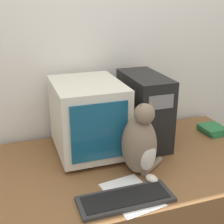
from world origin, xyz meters
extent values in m
cube|color=silver|center=(0.00, 0.98, 1.25)|extent=(7.00, 0.05, 2.50)
cube|color=brown|center=(0.00, 0.46, 0.38)|extent=(1.71, 0.92, 0.77)
cube|color=beige|center=(-0.16, 0.66, 0.78)|extent=(0.27, 0.28, 0.02)
cube|color=beige|center=(-0.16, 0.66, 1.00)|extent=(0.38, 0.47, 0.41)
cube|color=navy|center=(-0.16, 0.42, 1.00)|extent=(0.31, 0.01, 0.32)
cube|color=black|center=(0.20, 0.66, 0.99)|extent=(0.21, 0.43, 0.44)
cube|color=slate|center=(0.20, 0.44, 1.11)|extent=(0.15, 0.01, 0.08)
cube|color=#2D2D2D|center=(-0.13, 0.13, 0.78)|extent=(0.45, 0.17, 0.02)
cube|color=black|center=(-0.13, 0.13, 0.79)|extent=(0.40, 0.13, 0.00)
ellipsoid|color=#7A6651|center=(0.03, 0.34, 0.93)|extent=(0.22, 0.24, 0.32)
ellipsoid|color=beige|center=(0.05, 0.27, 0.90)|extent=(0.11, 0.08, 0.17)
sphere|color=#7A6651|center=(0.04, 0.31, 1.11)|extent=(0.13, 0.13, 0.11)
cone|color=#7A6651|center=(0.01, 0.30, 1.16)|extent=(0.03, 0.03, 0.04)
cone|color=#7A6651|center=(0.07, 0.32, 1.16)|extent=(0.03, 0.03, 0.04)
ellipsoid|color=beige|center=(0.05, 0.23, 0.79)|extent=(0.07, 0.09, 0.04)
cylinder|color=#7A6651|center=(0.11, 0.34, 0.78)|extent=(0.18, 0.14, 0.03)
cube|color=#28703D|center=(0.71, 0.63, 0.78)|extent=(0.13, 0.18, 0.02)
cube|color=#28703D|center=(0.71, 0.63, 0.80)|extent=(0.15, 0.16, 0.02)
cylinder|color=navy|center=(-0.18, 0.19, 0.77)|extent=(0.13, 0.07, 0.01)
cube|color=white|center=(-0.09, 0.16, 0.77)|extent=(0.25, 0.32, 0.00)
camera|label=1|loc=(-0.58, -0.99, 1.68)|focal=50.00mm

